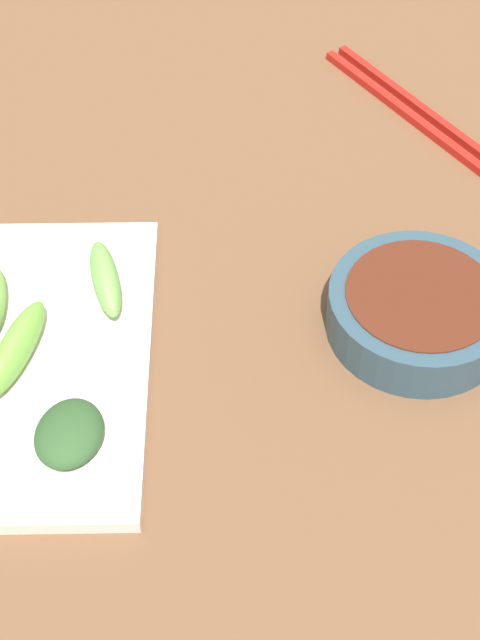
{
  "coord_description": "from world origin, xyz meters",
  "views": [
    {
      "loc": [
        0.01,
        0.45,
        0.59
      ],
      "look_at": [
        -0.0,
        -0.02,
        0.05
      ],
      "focal_mm": 53.98,
      "sensor_mm": 36.0,
      "label": 1
    }
  ],
  "objects": [
    {
      "name": "chopsticks",
      "position": [
        -0.17,
        -0.32,
        0.02
      ],
      "size": [
        0.15,
        0.21,
        0.01
      ],
      "rotation": [
        0.0,
        0.0,
        0.59
      ],
      "color": "red",
      "rests_on": "tabletop"
    },
    {
      "name": "serving_plate",
      "position": [
        0.14,
        -0.01,
        0.03
      ],
      "size": [
        0.14,
        0.29,
        0.01
      ],
      "primitive_type": "cube",
      "color": "silver",
      "rests_on": "tabletop"
    },
    {
      "name": "broccoli_leafy_1",
      "position": [
        0.12,
        0.07,
        0.04
      ],
      "size": [
        0.06,
        0.07,
        0.02
      ],
      "primitive_type": "ellipsoid",
      "rotation": [
        0.0,
        0.0,
        -0.17
      ],
      "color": "#2C4F28",
      "rests_on": "serving_plate"
    },
    {
      "name": "sauce_bowl",
      "position": [
        -0.14,
        -0.04,
        0.04
      ],
      "size": [
        0.14,
        0.14,
        0.04
      ],
      "color": "#2E4857",
      "rests_on": "tabletop"
    },
    {
      "name": "tabletop",
      "position": [
        0.0,
        0.0,
        0.01
      ],
      "size": [
        2.1,
        2.1,
        0.02
      ],
      "primitive_type": "cube",
      "color": "brown",
      "rests_on": "ground"
    },
    {
      "name": "broccoli_stalk_2",
      "position": [
        0.1,
        -0.07,
        0.05
      ],
      "size": [
        0.04,
        0.08,
        0.03
      ],
      "primitive_type": "ellipsoid",
      "rotation": [
        0.0,
        0.0,
        0.24
      ],
      "color": "#75B653",
      "rests_on": "serving_plate"
    },
    {
      "name": "broccoli_stalk_3",
      "position": [
        0.16,
        -0.0,
        0.05
      ],
      "size": [
        0.05,
        0.09,
        0.03
      ],
      "primitive_type": "ellipsoid",
      "rotation": [
        0.0,
        0.0,
        -0.29
      ],
      "color": "#70B23F",
      "rests_on": "serving_plate"
    }
  ]
}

